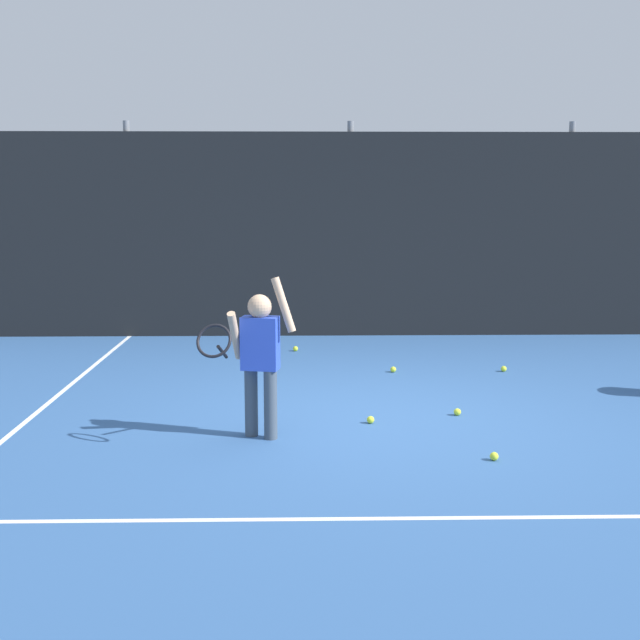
{
  "coord_description": "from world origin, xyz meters",
  "views": [
    {
      "loc": [
        -0.67,
        -7.16,
        2.02
      ],
      "look_at": [
        -0.51,
        0.3,
        0.85
      ],
      "focal_mm": 45.41,
      "sensor_mm": 36.0,
      "label": 1
    }
  ],
  "objects": [
    {
      "name": "ground_plane",
      "position": [
        0.0,
        0.0,
        0.0
      ],
      "size": [
        20.0,
        20.0,
        0.0
      ],
      "primitive_type": "plane",
      "color": "#335B93"
    },
    {
      "name": "court_line_baseline",
      "position": [
        0.0,
        -2.35,
        0.0
      ],
      "size": [
        9.0,
        0.05,
        0.0
      ],
      "primitive_type": "cube",
      "color": "white",
      "rests_on": "ground"
    },
    {
      "name": "court_line_sideline",
      "position": [
        -3.15,
        1.0,
        0.0
      ],
      "size": [
        0.05,
        9.0,
        0.0
      ],
      "primitive_type": "cube",
      "color": "white",
      "rests_on": "ground"
    },
    {
      "name": "back_fence_windscreen",
      "position": [
        0.0,
        4.32,
        1.43
      ],
      "size": [
        12.77,
        0.08,
        2.87
      ],
      "primitive_type": "cube",
      "color": "black",
      "rests_on": "ground"
    },
    {
      "name": "fence_post_1",
      "position": [
        -3.12,
        4.38,
        1.51
      ],
      "size": [
        0.09,
        0.09,
        3.02
      ],
      "primitive_type": "cylinder",
      "color": "slate",
      "rests_on": "ground"
    },
    {
      "name": "fence_post_2",
      "position": [
        0.0,
        4.38,
        1.51
      ],
      "size": [
        0.09,
        0.09,
        3.02
      ],
      "primitive_type": "cylinder",
      "color": "slate",
      "rests_on": "ground"
    },
    {
      "name": "fence_post_3",
      "position": [
        3.12,
        4.38,
        1.51
      ],
      "size": [
        0.09,
        0.09,
        3.02
      ],
      "primitive_type": "cylinder",
      "color": "slate",
      "rests_on": "ground"
    },
    {
      "name": "tennis_player",
      "position": [
        -1.04,
        -0.62,
        0.73
      ],
      "size": [
        0.8,
        0.57,
        1.35
      ],
      "rotation": [
        0.0,
        0.0,
        -0.19
      ],
      "color": "#3F4C59",
      "rests_on": "ground"
    },
    {
      "name": "tennis_ball_1",
      "position": [
        0.36,
        1.85,
        0.03
      ],
      "size": [
        0.07,
        0.07,
        0.07
      ],
      "primitive_type": "sphere",
      "color": "#CCE033",
      "rests_on": "ground"
    },
    {
      "name": "tennis_ball_2",
      "position": [
        -0.07,
        -0.22,
        0.03
      ],
      "size": [
        0.07,
        0.07,
        0.07
      ],
      "primitive_type": "sphere",
      "color": "#CCE033",
      "rests_on": "ground"
    },
    {
      "name": "tennis_ball_3",
      "position": [
        1.63,
        1.86,
        0.03
      ],
      "size": [
        0.07,
        0.07,
        0.07
      ],
      "primitive_type": "sphere",
      "color": "#CCE033",
      "rests_on": "ground"
    },
    {
      "name": "tennis_ball_4",
      "position": [
        0.79,
        -1.25,
        0.03
      ],
      "size": [
        0.07,
        0.07,
        0.07
      ],
      "primitive_type": "sphere",
      "color": "#CCE033",
      "rests_on": "ground"
    },
    {
      "name": "tennis_ball_5",
      "position": [
        -0.77,
        3.12,
        0.03
      ],
      "size": [
        0.07,
        0.07,
        0.07
      ],
      "primitive_type": "sphere",
      "color": "#CCE033",
      "rests_on": "ground"
    },
    {
      "name": "tennis_ball_7",
      "position": [
        0.75,
        0.02,
        0.03
      ],
      "size": [
        0.07,
        0.07,
        0.07
      ],
      "primitive_type": "sphere",
      "color": "#CCE033",
      "rests_on": "ground"
    }
  ]
}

